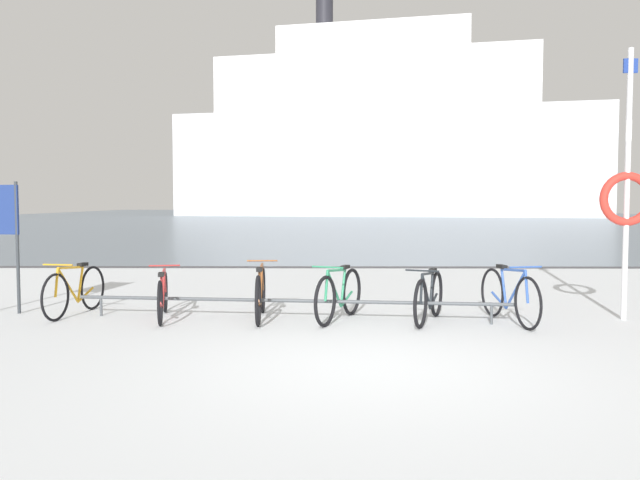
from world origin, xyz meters
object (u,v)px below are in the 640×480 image
object	(u,v)px
bicycle_0	(75,291)
bicycle_3	(339,295)
ferry_ship	(382,138)
bicycle_1	(163,296)
info_sign	(2,224)
rescue_post	(627,192)
bicycle_4	(429,297)
bicycle_5	(509,296)
bicycle_2	(261,294)

from	to	relation	value
bicycle_0	bicycle_3	distance (m)	3.97
bicycle_3	ferry_ship	distance (m)	66.98
bicycle_1	info_sign	distance (m)	2.78
bicycle_0	rescue_post	world-z (taller)	rescue_post
bicycle_4	ferry_ship	world-z (taller)	ferry_ship
bicycle_0	bicycle_3	bearing A→B (deg)	-5.87
bicycle_1	bicycle_4	size ratio (longest dim) A/B	1.09
bicycle_4	rescue_post	bearing A→B (deg)	4.49
bicycle_0	ferry_ship	size ratio (longest dim) A/B	0.03
bicycle_5	bicycle_3	bearing A→B (deg)	176.36
bicycle_2	bicycle_3	world-z (taller)	same
bicycle_4	bicycle_5	world-z (taller)	bicycle_5
info_sign	ferry_ship	world-z (taller)	ferry_ship
bicycle_3	bicycle_5	size ratio (longest dim) A/B	0.91
bicycle_2	bicycle_4	xyz separation A→B (m)	(2.40, -0.22, -0.02)
bicycle_1	bicycle_3	distance (m)	2.56
info_sign	ferry_ship	bearing A→B (deg)	80.25
bicycle_2	bicycle_3	distance (m)	1.14
bicycle_5	ferry_ship	size ratio (longest dim) A/B	0.04
bicycle_4	bicycle_5	distance (m)	1.12
bicycle_4	ferry_ship	size ratio (longest dim) A/B	0.03
bicycle_2	bicycle_5	size ratio (longest dim) A/B	1.02
bicycle_5	rescue_post	world-z (taller)	rescue_post
bicycle_1	bicycle_2	size ratio (longest dim) A/B	0.96
bicycle_5	rescue_post	size ratio (longest dim) A/B	0.45
bicycle_1	bicycle_4	bearing A→B (deg)	-3.50
bicycle_5	ferry_ship	bearing A→B (deg)	86.74
bicycle_2	info_sign	size ratio (longest dim) A/B	0.89
bicycle_3	info_sign	distance (m)	5.23
bicycle_2	ferry_ship	bearing A→B (deg)	83.70
bicycle_0	bicycle_5	distance (m)	6.36
ferry_ship	rescue_post	bearing A→B (deg)	-91.78
bicycle_2	info_sign	distance (m)	4.12
bicycle_4	bicycle_1	bearing A→B (deg)	176.50
bicycle_2	bicycle_5	world-z (taller)	bicycle_5
bicycle_1	rescue_post	distance (m)	6.83
bicycle_3	bicycle_5	distance (m)	2.39
bicycle_5	info_sign	xyz separation A→B (m)	(-7.49, 0.74, 0.98)
bicycle_5	bicycle_0	bearing A→B (deg)	174.97
bicycle_2	bicycle_5	bearing A→B (deg)	-4.36
bicycle_3	ferry_ship	size ratio (longest dim) A/B	0.03
bicycle_3	ferry_ship	bearing A→B (deg)	84.68
bicycle_4	bicycle_0	bearing A→B (deg)	174.39
bicycle_3	rescue_post	xyz separation A→B (m)	(4.11, 0.12, 1.46)
bicycle_3	bicycle_5	xyz separation A→B (m)	(2.38, -0.15, 0.01)
bicycle_2	rescue_post	xyz separation A→B (m)	(5.24, 0.00, 1.46)
bicycle_1	ferry_ship	xyz separation A→B (m)	(8.72, 66.02, 8.59)
bicycle_1	ferry_ship	world-z (taller)	ferry_ship
bicycle_2	bicycle_3	bearing A→B (deg)	-5.86
bicycle_0	bicycle_1	distance (m)	1.42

